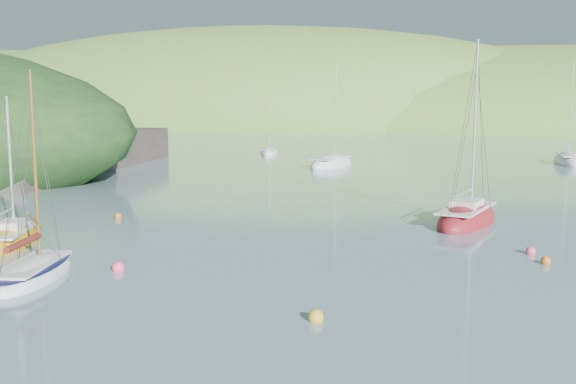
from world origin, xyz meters
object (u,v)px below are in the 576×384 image
(daysailer_white, at_px, (33,273))
(distant_sloop_b, at_px, (569,162))
(sailboat_yellow, at_px, (10,240))
(distant_sloop_a, at_px, (331,165))
(distant_sloop_c, at_px, (269,153))
(sloop_red, at_px, (467,219))

(daysailer_white, relative_size, distant_sloop_b, 0.67)
(sailboat_yellow, height_order, distant_sloop_a, distant_sloop_a)
(distant_sloop_b, bearing_deg, distant_sloop_c, 172.52)
(distant_sloop_a, bearing_deg, daysailer_white, -79.33)
(daysailer_white, height_order, distant_sloop_a, distant_sloop_a)
(sloop_red, relative_size, sailboat_yellow, 1.44)
(sailboat_yellow, xyz_separation_m, distant_sloop_b, (29.77, 50.52, 0.02))
(distant_sloop_c, bearing_deg, distant_sloop_a, -65.12)
(sloop_red, bearing_deg, distant_sloop_c, 134.64)
(sailboat_yellow, distance_m, distant_sloop_b, 58.64)
(distant_sloop_a, bearing_deg, sloop_red, -52.07)
(sloop_red, relative_size, distant_sloop_a, 0.93)
(daysailer_white, bearing_deg, distant_sloop_b, 51.64)
(sloop_red, distance_m, distant_sloop_a, 31.97)
(distant_sloop_b, bearing_deg, distant_sloop_a, -158.08)
(sailboat_yellow, bearing_deg, distant_sloop_c, 72.78)
(daysailer_white, distance_m, sailboat_yellow, 6.72)
(distant_sloop_a, relative_size, distant_sloop_c, 1.31)
(daysailer_white, xyz_separation_m, sailboat_yellow, (-4.87, 4.63, -0.02))
(daysailer_white, xyz_separation_m, distant_sloop_b, (24.90, 55.15, 0.00))
(sloop_red, bearing_deg, sailboat_yellow, -136.30)
(daysailer_white, bearing_deg, sailboat_yellow, 122.37)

